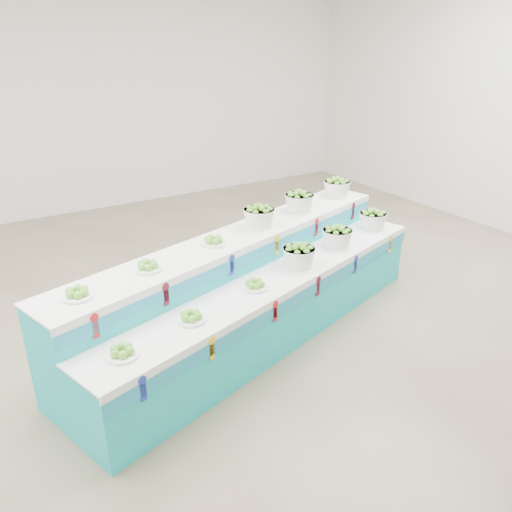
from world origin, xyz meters
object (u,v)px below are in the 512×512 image
Objects in this scene: display_stand at (256,288)px; basket_upper_right at (337,187)px; plate_upper_mid at (148,265)px; basket_lower_left at (299,255)px.

display_stand is 12.91× the size of basket_upper_right.
basket_upper_right is at bearing 8.33° from display_stand.
display_stand is 17.66× the size of plate_upper_mid.
basket_lower_left is 1.00× the size of basket_upper_right.
plate_upper_mid is (-1.15, -0.06, 0.56)m from display_stand.
display_stand is at bearing -155.18° from basket_upper_right.
plate_upper_mid reaches higher than display_stand.
basket_lower_left is 1.62m from basket_upper_right.
basket_lower_left is 1.37× the size of plate_upper_mid.
plate_upper_mid is 2.97m from basket_upper_right.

